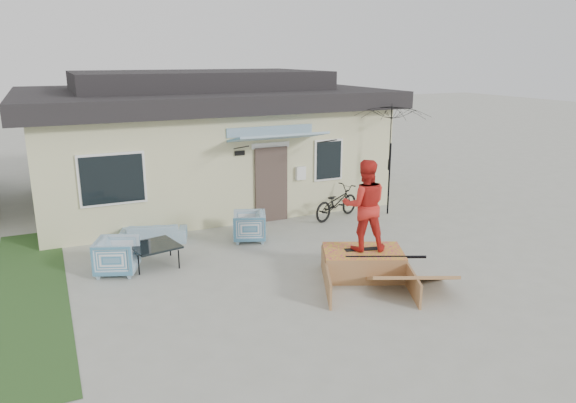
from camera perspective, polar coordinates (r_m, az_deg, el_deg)
name	(u,v)px	position (r m, az deg, el deg)	size (l,w,h in m)	color
ground	(311,286)	(10.97, 2.51, -9.01)	(90.00, 90.00, 0.00)	#989A8E
grass_strip	(29,293)	(11.80, -25.85, -8.79)	(1.40, 8.00, 0.01)	#24451D
house	(200,138)	(17.68, -9.32, 6.72)	(10.80, 8.49, 4.10)	beige
loveseat	(154,229)	(13.79, -14.09, -2.91)	(1.61, 0.47, 0.63)	teal
armchair_left	(117,254)	(11.99, -17.75, -5.38)	(0.83, 0.78, 0.85)	teal
armchair_right	(249,225)	(13.46, -4.16, -2.51)	(0.79, 0.74, 0.82)	teal
coffee_table	(155,255)	(12.30, -13.98, -5.52)	(0.96, 0.96, 0.47)	black
bicycle	(336,199)	(15.30, 5.18, 0.27)	(0.62, 1.77, 1.13)	black
patio_umbrella	(390,155)	(15.69, 10.85, 4.86)	(2.41, 2.27, 2.20)	black
skate_ramp	(363,263)	(11.49, 7.98, -6.50)	(1.65, 2.19, 0.55)	olive
skateboard	(363,249)	(11.44, 7.99, -5.01)	(0.78, 0.20, 0.05)	black
skater	(365,204)	(11.14, 8.18, -0.26)	(0.94, 0.72, 1.92)	red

